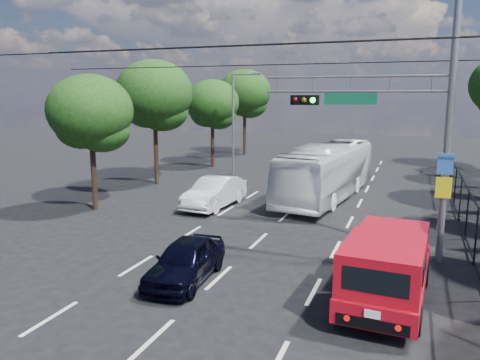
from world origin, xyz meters
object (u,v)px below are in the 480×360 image
at_px(signal_mast, 411,107).
at_px(red_pickup, 387,266).
at_px(navy_hatchback, 186,260).
at_px(white_bus, 327,171).
at_px(white_van, 215,192).

bearing_deg(signal_mast, red_pickup, -94.14).
distance_m(navy_hatchback, white_bus, 13.37).
bearing_deg(navy_hatchback, white_van, 104.65).
height_order(navy_hatchback, white_bus, white_bus).
height_order(signal_mast, white_bus, signal_mast).
height_order(signal_mast, navy_hatchback, signal_mast).
xyz_separation_m(signal_mast, white_van, (-9.13, 4.56, -4.49)).
xyz_separation_m(signal_mast, navy_hatchback, (-6.15, -4.54, -4.59)).
relative_size(signal_mast, red_pickup, 1.73).
bearing_deg(navy_hatchback, white_bus, 77.94).
distance_m(red_pickup, navy_hatchback, 5.90).
relative_size(signal_mast, white_van, 2.07).
bearing_deg(white_van, white_bus, 43.16).
xyz_separation_m(signal_mast, red_pickup, (-0.29, -4.02, -4.17)).
distance_m(signal_mast, navy_hatchback, 8.92).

